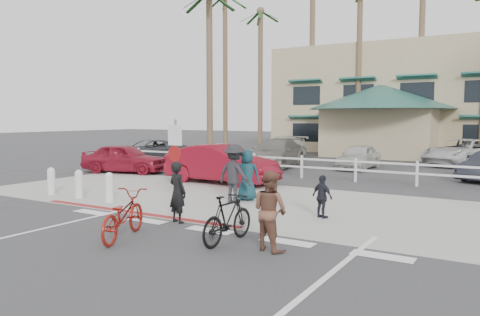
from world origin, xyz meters
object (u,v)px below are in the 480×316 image
Objects in this scene: sign_post at (176,160)px; car_red_compact at (125,158)px; bike_black at (228,219)px; car_white_sedan at (221,164)px; bike_red at (123,215)px.

car_red_compact is at bearing 143.47° from sign_post.
sign_post is at bearing -32.33° from bike_black.
car_red_compact is at bearing -33.26° from bike_black.
car_white_sedan reaches higher than bike_black.
bike_red is 8.89m from car_white_sedan.
bike_black is at bearing -144.83° from car_white_sedan.
car_white_sedan is at bearing 109.72° from sign_post.
car_red_compact is (-5.92, 0.55, -0.08)m from car_white_sedan.
car_white_sedan is at bearing -52.86° from bike_black.
car_white_sedan is at bearing -110.51° from car_red_compact.
car_white_sedan is 1.15× the size of car_red_compact.
bike_black is 0.42× the size of car_red_compact.
car_red_compact is (-11.02, 8.05, 0.18)m from bike_black.
bike_red is at bearing 25.20° from bike_black.
car_red_compact is at bearing 85.59° from car_white_sedan.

